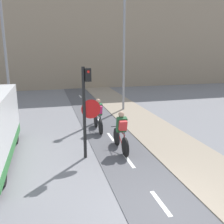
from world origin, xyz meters
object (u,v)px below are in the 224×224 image
at_px(street_lamp_far, 4,36).
at_px(cyclist_near, 121,133).
at_px(street_lamp_sidewalk, 124,36).
at_px(cyclist_far, 98,116).
at_px(traffic_light_pole, 86,103).

height_order(street_lamp_far, cyclist_near, street_lamp_far).
distance_m(street_lamp_sidewalk, cyclist_far, 5.85).
relative_size(traffic_light_pole, street_lamp_sidewalk, 0.43).
bearing_deg(traffic_light_pole, cyclist_far, 71.03).
height_order(street_lamp_sidewalk, cyclist_far, street_lamp_sidewalk).
height_order(traffic_light_pole, street_lamp_far, street_lamp_far).
relative_size(traffic_light_pole, street_lamp_far, 0.43).
relative_size(traffic_light_pole, cyclist_near, 1.73).
bearing_deg(cyclist_near, street_lamp_sidewalk, 72.05).
relative_size(street_lamp_far, cyclist_near, 3.98).
distance_m(street_lamp_sidewalk, cyclist_near, 7.66).
bearing_deg(street_lamp_sidewalk, cyclist_far, -122.59).
relative_size(street_lamp_sidewalk, cyclist_far, 4.07).
xyz_separation_m(cyclist_near, cyclist_far, (-0.34, 2.59, -0.00)).
bearing_deg(street_lamp_sidewalk, cyclist_near, -107.95).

